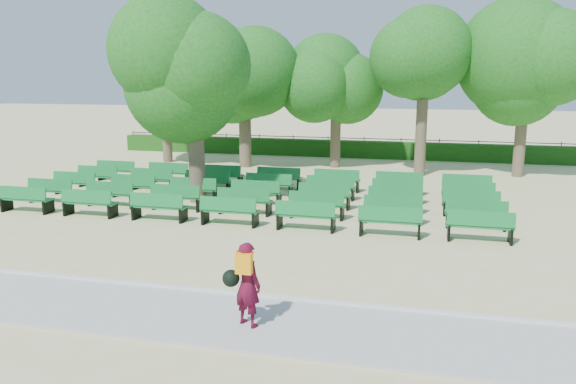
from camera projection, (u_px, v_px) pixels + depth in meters
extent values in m
plane|color=#C8BF84|center=(281.00, 219.00, 17.52)|extent=(120.00, 120.00, 0.00)
cube|color=#ADADA8|center=(183.00, 315.00, 10.47)|extent=(30.00, 2.20, 0.06)
cube|color=silver|center=(206.00, 291.00, 11.56)|extent=(30.00, 0.12, 0.10)
cube|color=#1B4F14|center=(345.00, 149.00, 30.74)|extent=(26.00, 0.70, 0.90)
cube|color=#136F2F|center=(258.00, 192.00, 19.51)|extent=(1.77, 0.59, 0.06)
cube|color=#136F2F|center=(256.00, 186.00, 19.26)|extent=(1.75, 0.24, 0.41)
cylinder|color=brown|center=(197.00, 157.00, 19.65)|extent=(0.56, 0.56, 3.22)
ellipsoid|color=#1F661C|center=(194.00, 74.00, 19.07)|extent=(4.45, 4.45, 4.00)
imported|color=#4E0B21|center=(247.00, 284.00, 9.84)|extent=(0.66, 0.57, 1.53)
cube|color=#FB9B0D|center=(244.00, 264.00, 9.58)|extent=(0.29, 0.14, 0.36)
sphere|color=black|center=(231.00, 278.00, 9.83)|extent=(0.31, 0.31, 0.31)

